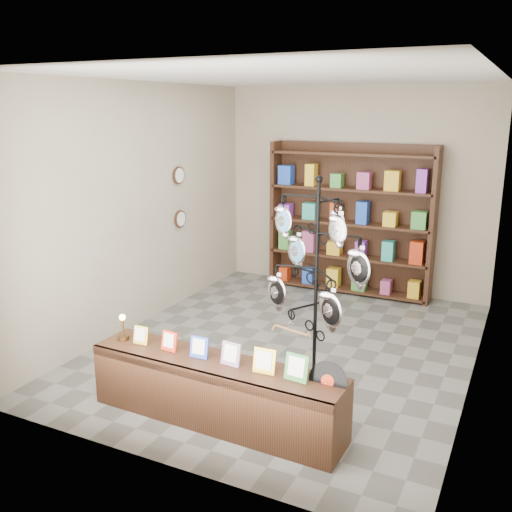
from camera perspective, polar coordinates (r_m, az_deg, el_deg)
The scene contains 6 objects.
ground at distance 6.71m, azimuth 3.21°, elevation -9.01°, with size 5.00×5.00×0.00m, color slate.
room_envelope at distance 6.21m, azimuth 3.45°, elevation 6.83°, with size 5.00×5.00×5.00m.
display_tree at distance 5.44m, azimuth 6.08°, elevation -1.25°, with size 1.13×1.12×2.09m.
front_shelf at distance 5.13m, azimuth -4.05°, elevation -13.32°, with size 2.35×0.55×0.83m.
back_shelving at distance 8.48m, azimuth 9.38°, elevation 3.16°, with size 2.42×0.36×2.20m.
wall_clocks at distance 7.88m, azimuth -7.67°, elevation 5.83°, with size 0.03×0.24×0.84m.
Camera 1 is at (2.36, -5.68, 2.70)m, focal length 40.00 mm.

